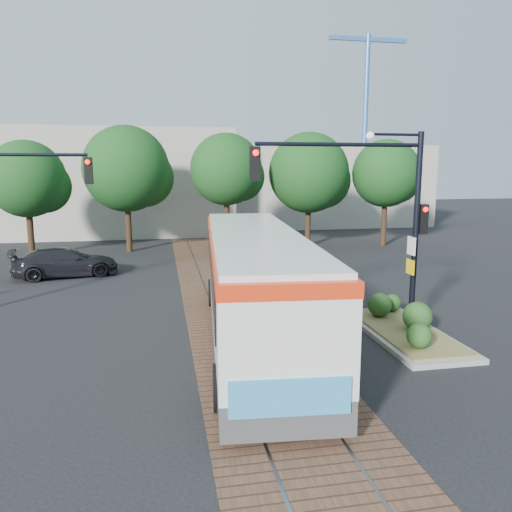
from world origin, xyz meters
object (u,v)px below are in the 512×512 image
Objects in this scene: city_bus at (255,280)px; parked_car at (65,262)px; traffic_island at (404,324)px; signal_pole_main at (379,202)px.

city_bus reaches higher than parked_car.
parked_car is (-11.93, 10.89, 0.37)m from traffic_island.
city_bus is at bearing -157.16° from parked_car.
city_bus is 2.58× the size of parked_car.
signal_pole_main reaches higher than parked_car.
parked_car is (-10.97, 10.80, -3.45)m from signal_pole_main.
traffic_island is 1.07× the size of parked_car.
city_bus is 12.73m from parked_car.
signal_pole_main is at bearing -1.61° from city_bus.
city_bus is 4.38m from signal_pole_main.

